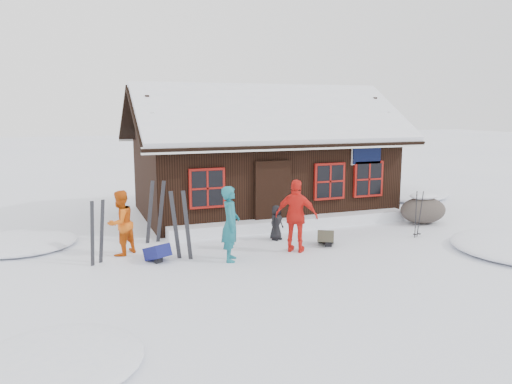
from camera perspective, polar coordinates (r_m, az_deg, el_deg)
ground at (r=12.51m, az=2.32°, el=-7.06°), size 120.00×120.00×0.00m
mountain_hut at (r=17.29m, az=0.55°, el=2.89°), size 8.90×6.09×4.42m
snow_drift at (r=15.04m, az=4.28°, el=-3.55°), size 7.60×0.60×0.35m
snow_mounds at (r=14.81m, az=5.43°, el=-4.47°), size 20.60×13.20×0.48m
skier_teal at (r=11.75m, az=-2.93°, el=-3.64°), size 0.63×0.76×1.79m
skier_orange_left at (r=12.66m, az=-15.24°, el=-3.43°), size 0.99×0.97×1.61m
skier_orange_right at (r=12.49m, az=4.65°, el=-2.75°), size 1.12×1.02×1.84m
skier_crouched at (r=13.69m, az=2.34°, el=-3.50°), size 0.56×0.50×0.97m
boulder at (r=16.53m, az=18.55°, el=-1.89°), size 1.50×1.12×0.87m
ski_pair_left at (r=12.11m, az=-17.71°, el=-4.53°), size 0.40×0.26×1.55m
ski_pair_mid at (r=12.02m, az=-8.55°, el=-3.88°), size 0.51×0.23×1.71m
ski_pair_right at (r=13.63m, az=-11.42°, el=-2.32°), size 0.59×0.16×1.73m
ski_poles at (r=14.66m, az=18.02°, el=-2.50°), size 0.24×0.12×1.35m
backpack_blue at (r=12.08m, az=-11.20°, el=-7.09°), size 0.62×0.68×0.30m
backpack_olive at (r=13.34m, az=7.98°, el=-5.41°), size 0.64×0.69×0.30m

